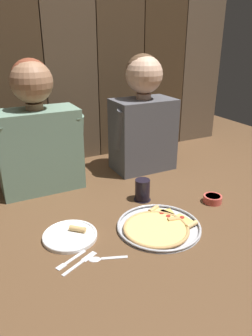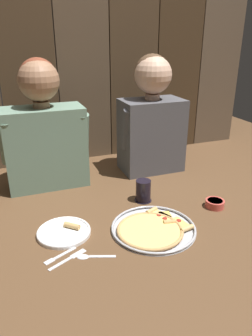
{
  "view_description": "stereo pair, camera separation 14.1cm",
  "coord_description": "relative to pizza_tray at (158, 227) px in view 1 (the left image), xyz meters",
  "views": [
    {
      "loc": [
        -0.58,
        -1.06,
        0.73
      ],
      "look_at": [
        0.01,
        0.1,
        0.18
      ],
      "focal_mm": 33.77,
      "sensor_mm": 36.0,
      "label": 1
    },
    {
      "loc": [
        -0.45,
        -1.12,
        0.73
      ],
      "look_at": [
        0.01,
        0.1,
        0.18
      ],
      "focal_mm": 33.77,
      "sensor_mm": 36.0,
      "label": 2
    }
  ],
  "objects": [
    {
      "name": "pizza_tray",
      "position": [
        0.0,
        0.0,
        0.0
      ],
      "size": [
        0.34,
        0.34,
        0.03
      ],
      "color": "#B2B2B7",
      "rests_on": "ground"
    },
    {
      "name": "drinking_glass",
      "position": [
        0.06,
        0.25,
        0.04
      ],
      "size": [
        0.08,
        0.08,
        0.1
      ],
      "color": "black",
      "rests_on": "ground"
    },
    {
      "name": "diner_left",
      "position": [
        -0.33,
        0.59,
        0.29
      ],
      "size": [
        0.43,
        0.21,
        0.64
      ],
      "color": "slate",
      "rests_on": "ground"
    },
    {
      "name": "dinner_plate",
      "position": [
        -0.34,
        0.1,
        -0.0
      ],
      "size": [
        0.21,
        0.21,
        0.03
      ],
      "color": "white",
      "rests_on": "ground"
    },
    {
      "name": "table_fork",
      "position": [
        -0.38,
        -0.03,
        -0.01
      ],
      "size": [
        0.13,
        0.07,
        0.01
      ],
      "color": "silver",
      "rests_on": "ground"
    },
    {
      "name": "table_knife",
      "position": [
        -0.36,
        -0.06,
        -0.01
      ],
      "size": [
        0.15,
        0.08,
        0.01
      ],
      "color": "silver",
      "rests_on": "ground"
    },
    {
      "name": "wooden_backdrop_wall",
      "position": [
        -0.03,
        0.92,
        0.71
      ],
      "size": [
        2.19,
        0.03,
        1.44
      ],
      "color": "brown",
      "rests_on": "ground"
    },
    {
      "name": "dipping_bowl",
      "position": [
        0.35,
        0.07,
        0.01
      ],
      "size": [
        0.09,
        0.09,
        0.03
      ],
      "color": "#CC4C42",
      "rests_on": "ground"
    },
    {
      "name": "diner_right",
      "position": [
        0.26,
        0.59,
        0.3
      ],
      "size": [
        0.38,
        0.22,
        0.64
      ],
      "color": "#4C4C51",
      "rests_on": "ground"
    },
    {
      "name": "table_spoon",
      "position": [
        -0.28,
        -0.07,
        -0.01
      ],
      "size": [
        0.14,
        0.07,
        0.01
      ],
      "color": "silver",
      "rests_on": "ground"
    },
    {
      "name": "ground_plane",
      "position": [
        -0.03,
        0.15,
        -0.01
      ],
      "size": [
        3.2,
        3.2,
        0.0
      ],
      "primitive_type": "plane",
      "color": "brown"
    }
  ]
}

